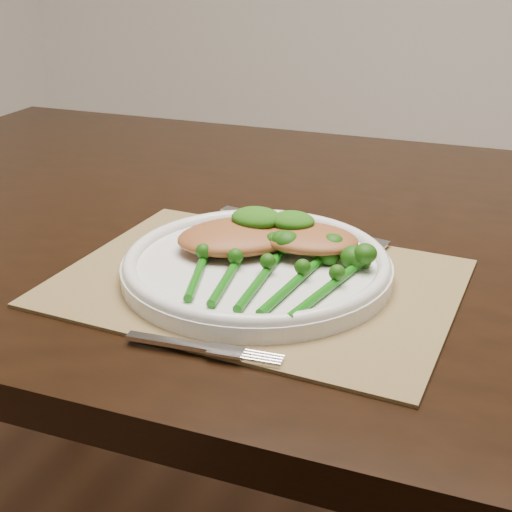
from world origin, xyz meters
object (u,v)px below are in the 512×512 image
(dinner_plate, at_px, (257,265))
(broccolini_bundle, at_px, (261,278))
(dining_table, at_px, (320,453))
(placemat, at_px, (257,282))
(chicken_fillet_left, at_px, (240,236))

(dinner_plate, xyz_separation_m, broccolini_bundle, (0.02, -0.05, 0.01))
(dining_table, distance_m, placemat, 0.43)
(placemat, bearing_deg, broccolini_bundle, -59.75)
(placemat, xyz_separation_m, chicken_fillet_left, (-0.04, 0.04, 0.03))
(dining_table, height_order, chicken_fillet_left, chicken_fillet_left)
(placemat, relative_size, chicken_fillet_left, 2.93)
(dining_table, relative_size, dinner_plate, 5.54)
(dining_table, xyz_separation_m, broccolini_bundle, (-0.01, -0.23, 0.40))
(chicken_fillet_left, height_order, broccolini_bundle, chicken_fillet_left)
(chicken_fillet_left, bearing_deg, placemat, -84.79)
(dining_table, xyz_separation_m, dinner_plate, (-0.03, -0.19, 0.39))
(dining_table, height_order, broccolini_bundle, broccolini_bundle)
(placemat, height_order, chicken_fillet_left, chicken_fillet_left)
(placemat, distance_m, broccolini_bundle, 0.05)
(chicken_fillet_left, relative_size, broccolini_bundle, 0.78)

